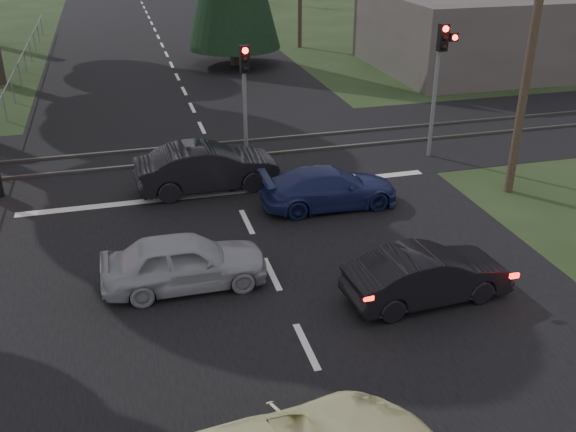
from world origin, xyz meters
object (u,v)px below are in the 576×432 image
object	(u,v)px
utility_pole_near	(533,40)
blue_sedan	(329,188)
traffic_signal_right	(441,65)
dark_hatchback	(427,275)
traffic_signal_center	(245,84)
silver_car	(185,262)
dark_car_far	(208,168)

from	to	relation	value
utility_pole_near	blue_sedan	xyz separation A→B (m)	(-5.87, 0.43, -4.13)
traffic_signal_right	dark_hatchback	bearing A→B (deg)	-117.40
traffic_signal_right	dark_hatchback	size ratio (longest dim) A/B	1.23
traffic_signal_center	blue_sedan	world-z (taller)	traffic_signal_center
utility_pole_near	blue_sedan	distance (m)	7.19
utility_pole_near	dark_hatchback	bearing A→B (deg)	-136.91
traffic_signal_center	dark_hatchback	size ratio (longest dim) A/B	1.07
traffic_signal_center	traffic_signal_right	bearing A→B (deg)	-10.41
utility_pole_near	silver_car	bearing A→B (deg)	-164.29
traffic_signal_right	utility_pole_near	bearing A→B (deg)	-74.66
dark_car_far	traffic_signal_center	bearing A→B (deg)	-43.33
dark_hatchback	dark_car_far	xyz separation A→B (m)	(-3.84, 7.65, 0.11)
silver_car	traffic_signal_right	bearing A→B (deg)	-55.85
utility_pole_near	dark_hatchback	size ratio (longest dim) A/B	2.35
dark_hatchback	dark_car_far	distance (m)	8.56
traffic_signal_center	dark_hatchback	bearing A→B (deg)	-77.45
silver_car	dark_car_far	distance (m)	5.81
traffic_signal_right	silver_car	size ratio (longest dim) A/B	1.21
silver_car	dark_car_far	xyz separation A→B (m)	(1.42, 5.63, 0.08)
traffic_signal_center	blue_sedan	distance (m)	5.06
dark_hatchback	blue_sedan	distance (m)	5.45
dark_hatchback	blue_sedan	world-z (taller)	dark_hatchback
blue_sedan	dark_car_far	distance (m)	3.99
dark_hatchback	traffic_signal_center	bearing A→B (deg)	8.43
dark_hatchback	traffic_signal_right	bearing A→B (deg)	-31.52
utility_pole_near	blue_sedan	size ratio (longest dim) A/B	2.18
traffic_signal_right	blue_sedan	size ratio (longest dim) A/B	1.14
traffic_signal_right	dark_car_far	size ratio (longest dim) A/B	1.05
silver_car	dark_car_far	size ratio (longest dim) A/B	0.86
utility_pole_near	silver_car	xyz separation A→B (m)	(-10.60, -2.98, -4.06)
traffic_signal_center	silver_car	distance (m)	8.54
dark_hatchback	blue_sedan	bearing A→B (deg)	1.45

